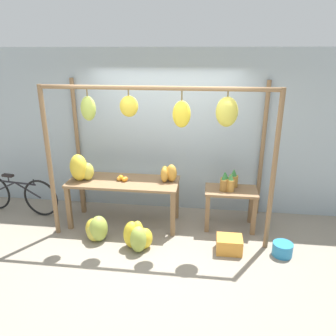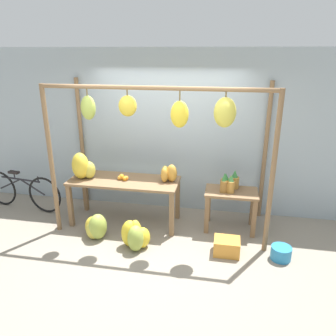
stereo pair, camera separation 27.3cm
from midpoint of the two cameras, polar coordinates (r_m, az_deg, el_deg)
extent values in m
plane|color=gray|center=(5.00, -3.79, -13.58)|extent=(20.00, 20.00, 0.00)
cube|color=#99A8B2|center=(5.70, -1.47, 6.14)|extent=(8.00, 0.08, 2.80)
cylinder|color=brown|center=(5.20, -21.34, 0.61)|extent=(0.07, 0.07, 2.31)
cylinder|color=brown|center=(4.65, 16.31, -1.03)|extent=(0.07, 0.07, 2.31)
cylinder|color=brown|center=(6.13, -16.69, 3.93)|extent=(0.07, 0.07, 2.31)
cylinder|color=brown|center=(5.67, 14.77, 2.85)|extent=(0.07, 0.07, 2.31)
cylinder|color=brown|center=(4.41, -3.94, 13.73)|extent=(3.23, 0.06, 0.06)
cylinder|color=brown|center=(4.69, -15.60, 12.50)|extent=(0.02, 0.02, 0.09)
ellipsoid|color=#9EB247|center=(4.72, -15.36, 9.95)|extent=(0.21, 0.19, 0.33)
cylinder|color=brown|center=(4.50, -8.69, 12.81)|extent=(0.02, 0.02, 0.07)
ellipsoid|color=gold|center=(4.53, -8.57, 10.56)|extent=(0.25, 0.22, 0.28)
cylinder|color=brown|center=(4.37, 0.60, 12.47)|extent=(0.02, 0.02, 0.13)
ellipsoid|color=yellow|center=(4.40, 0.59, 9.34)|extent=(0.24, 0.22, 0.36)
cylinder|color=brown|center=(4.33, 8.59, 12.62)|extent=(0.02, 0.02, 0.07)
ellipsoid|color=gold|center=(4.37, 8.44, 9.64)|extent=(0.29, 0.26, 0.39)
cube|color=brown|center=(5.35, -9.22, -2.40)|extent=(1.78, 0.68, 0.04)
cube|color=brown|center=(5.55, -18.24, -6.69)|extent=(0.07, 0.07, 0.73)
cube|color=brown|center=(5.09, -0.70, -8.12)|extent=(0.07, 0.07, 0.73)
cube|color=brown|center=(6.03, -15.94, -4.28)|extent=(0.07, 0.07, 0.73)
cube|color=brown|center=(5.61, 0.12, -5.35)|extent=(0.07, 0.07, 0.73)
cube|color=brown|center=(5.28, 9.48, -3.94)|extent=(0.82, 0.50, 0.04)
cube|color=brown|center=(5.24, 5.37, -7.97)|extent=(0.07, 0.07, 0.62)
cube|color=brown|center=(5.28, 13.28, -8.25)|extent=(0.07, 0.07, 0.62)
cube|color=brown|center=(5.60, 5.53, -6.09)|extent=(0.07, 0.07, 0.62)
cube|color=brown|center=(5.63, 12.91, -6.37)|extent=(0.07, 0.07, 0.62)
ellipsoid|color=gold|center=(5.45, -15.25, -0.60)|extent=(0.27, 0.27, 0.29)
ellipsoid|color=gold|center=(5.45, -16.69, 0.06)|extent=(0.39, 0.38, 0.44)
sphere|color=orange|center=(5.29, -9.14, -2.02)|extent=(0.07, 0.07, 0.07)
sphere|color=orange|center=(5.39, -9.65, -1.61)|extent=(0.08, 0.08, 0.08)
sphere|color=orange|center=(5.34, -9.65, -1.70)|extent=(0.09, 0.09, 0.09)
sphere|color=orange|center=(5.30, -8.89, -1.92)|extent=(0.08, 0.08, 0.08)
sphere|color=orange|center=(5.34, -9.98, -1.88)|extent=(0.07, 0.07, 0.07)
cylinder|color=olive|center=(5.18, 8.22, -2.98)|extent=(0.12, 0.12, 0.19)
cone|color=#337538|center=(5.12, 8.30, -1.34)|extent=(0.09, 0.09, 0.13)
cylinder|color=#A3702D|center=(5.19, 9.15, -3.18)|extent=(0.11, 0.11, 0.15)
cone|color=#428442|center=(5.14, 9.23, -1.77)|extent=(0.08, 0.08, 0.12)
cylinder|color=#B27F38|center=(5.37, 9.89, -2.26)|extent=(0.15, 0.15, 0.18)
cone|color=#337538|center=(5.31, 9.98, -0.75)|extent=(0.10, 0.10, 0.12)
cylinder|color=#B27F38|center=(5.18, 9.39, -3.05)|extent=(0.11, 0.11, 0.19)
cone|color=#428442|center=(5.12, 9.48, -1.55)|extent=(0.08, 0.08, 0.10)
cylinder|color=#A3702D|center=(5.21, 8.41, -2.80)|extent=(0.14, 0.14, 0.20)
cone|color=#337538|center=(5.15, 8.49, -1.25)|extent=(0.10, 0.10, 0.10)
ellipsoid|color=#9EB247|center=(5.17, -13.50, -10.25)|extent=(0.37, 0.38, 0.41)
ellipsoid|color=gold|center=(5.25, -14.27, -10.25)|extent=(0.36, 0.35, 0.34)
ellipsoid|color=gold|center=(5.21, -14.26, -10.77)|extent=(0.32, 0.32, 0.30)
ellipsoid|color=yellow|center=(4.91, -5.68, -12.12)|extent=(0.31, 0.32, 0.32)
ellipsoid|color=gold|center=(4.92, -6.90, -11.38)|extent=(0.18, 0.20, 0.43)
ellipsoid|color=yellow|center=(4.92, -7.88, -11.45)|extent=(0.31, 0.29, 0.42)
ellipsoid|color=#9EB247|center=(4.82, -6.83, -12.25)|extent=(0.28, 0.30, 0.40)
cube|color=orange|center=(4.89, 9.00, -13.04)|extent=(0.37, 0.29, 0.23)
cylinder|color=teal|center=(5.00, 17.81, -13.35)|extent=(0.28, 0.28, 0.19)
torus|color=black|center=(6.16, -22.48, -4.86)|extent=(0.67, 0.13, 0.67)
cylinder|color=black|center=(6.37, -26.25, -2.30)|extent=(0.82, 0.14, 0.03)
cylinder|color=black|center=(6.57, -27.70, -3.02)|extent=(0.50, 0.10, 0.26)
cylinder|color=black|center=(6.26, -24.40, -3.56)|extent=(0.50, 0.10, 0.26)
cylinder|color=black|center=(6.43, -27.13, -1.76)|extent=(0.02, 0.02, 0.10)
cube|color=black|center=(6.41, -27.23, -1.18)|extent=(0.21, 0.11, 0.04)
cylinder|color=black|center=(6.11, -23.56, -2.28)|extent=(0.02, 0.02, 0.10)
ellipsoid|color=#B2993D|center=(5.22, -2.01, -0.96)|extent=(0.18, 0.17, 0.26)
ellipsoid|color=gold|center=(5.20, -0.89, -0.90)|extent=(0.22, 0.20, 0.29)
ellipsoid|color=gold|center=(5.18, -2.14, -1.25)|extent=(0.15, 0.16, 0.24)
camera|label=1|loc=(0.14, -91.53, -0.55)|focal=35.00mm
camera|label=2|loc=(0.14, 88.47, 0.55)|focal=35.00mm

